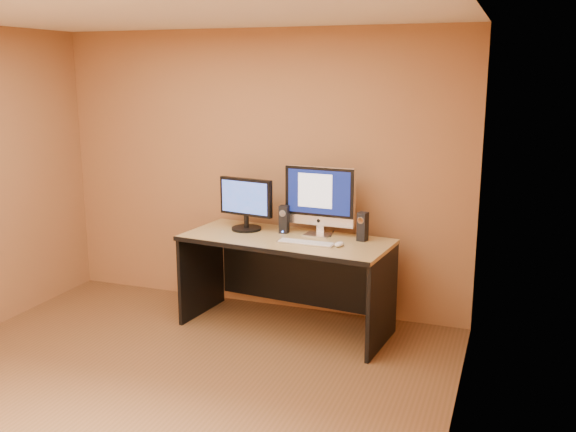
{
  "coord_description": "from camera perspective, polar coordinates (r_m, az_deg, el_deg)",
  "views": [
    {
      "loc": [
        2.29,
        -3.51,
        2.22
      ],
      "look_at": [
        0.52,
        1.38,
        1.04
      ],
      "focal_mm": 40.0,
      "sensor_mm": 36.0,
      "label": 1
    }
  ],
  "objects": [
    {
      "name": "speaker_right",
      "position": [
        5.41,
        6.65,
        -0.94
      ],
      "size": [
        0.09,
        0.09,
        0.25
      ],
      "primitive_type": null,
      "rotation": [
        0.0,
        0.0,
        -0.22
      ],
      "color": "black",
      "rests_on": "desk"
    },
    {
      "name": "ceiling",
      "position": [
        4.2,
        -13.79,
        17.62
      ],
      "size": [
        4.0,
        4.0,
        0.0
      ],
      "primitive_type": "plane",
      "color": "white",
      "rests_on": "walls"
    },
    {
      "name": "keyboard",
      "position": [
        5.3,
        1.59,
        -2.39
      ],
      "size": [
        0.48,
        0.14,
        0.02
      ],
      "primitive_type": "cube",
      "rotation": [
        0.0,
        0.0,
        -0.02
      ],
      "color": "silver",
      "rests_on": "desk"
    },
    {
      "name": "floor",
      "position": [
        4.74,
        -12.07,
        -15.47
      ],
      "size": [
        4.0,
        4.0,
        0.0
      ],
      "primitive_type": "plane",
      "color": "brown",
      "rests_on": "ground"
    },
    {
      "name": "mouse",
      "position": [
        5.24,
        4.58,
        -2.5
      ],
      "size": [
        0.09,
        0.12,
        0.04
      ],
      "primitive_type": "ellipsoid",
      "rotation": [
        0.0,
        0.0,
        -0.2
      ],
      "color": "white",
      "rests_on": "desk"
    },
    {
      "name": "imac",
      "position": [
        5.52,
        2.71,
        1.38
      ],
      "size": [
        0.65,
        0.27,
        0.61
      ],
      "primitive_type": null,
      "rotation": [
        0.0,
        0.0,
        -0.06
      ],
      "color": "silver",
      "rests_on": "desk"
    },
    {
      "name": "cable_a",
      "position": [
        5.64,
        3.95,
        -1.54
      ],
      "size": [
        0.04,
        0.24,
        0.01
      ],
      "primitive_type": "cylinder",
      "rotation": [
        1.57,
        0.0,
        0.14
      ],
      "color": "black",
      "rests_on": "desk"
    },
    {
      "name": "desk",
      "position": [
        5.61,
        -0.19,
        -6.04
      ],
      "size": [
        1.86,
        0.97,
        0.82
      ],
      "primitive_type": null,
      "rotation": [
        0.0,
        0.0,
        -0.11
      ],
      "color": "tan",
      "rests_on": "ground"
    },
    {
      "name": "cable_b",
      "position": [
        5.71,
        2.51,
        -1.34
      ],
      "size": [
        0.12,
        0.17,
        0.01
      ],
      "primitive_type": "cylinder",
      "rotation": [
        1.57,
        0.0,
        -0.58
      ],
      "color": "black",
      "rests_on": "desk"
    },
    {
      "name": "speaker_left",
      "position": [
        5.63,
        -0.35,
        -0.29
      ],
      "size": [
        0.08,
        0.08,
        0.25
      ],
      "primitive_type": null,
      "rotation": [
        0.0,
        0.0,
        0.01
      ],
      "color": "black",
      "rests_on": "desk"
    },
    {
      "name": "walls",
      "position": [
        4.29,
        -12.87,
        0.06
      ],
      "size": [
        4.0,
        4.0,
        2.6
      ],
      "primitive_type": null,
      "color": "#97663D",
      "rests_on": "ground"
    },
    {
      "name": "second_monitor",
      "position": [
        5.73,
        -3.75,
        1.04
      ],
      "size": [
        0.57,
        0.36,
        0.47
      ],
      "primitive_type": null,
      "rotation": [
        0.0,
        0.0,
        -0.18
      ],
      "color": "black",
      "rests_on": "desk"
    }
  ]
}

